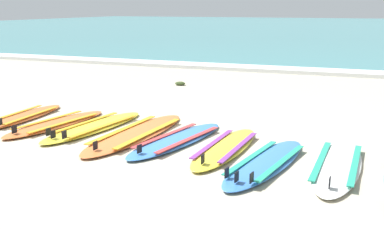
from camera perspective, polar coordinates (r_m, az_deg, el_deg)
The scene contains 12 objects.
ground_plane at distance 6.74m, azimuth -5.34°, elevation -2.79°, with size 80.00×80.00×0.00m, color #B7AD93.
sea at distance 43.09m, azimuth 17.46°, elevation 10.38°, with size 80.00×60.00×0.10m, color teal.
wave_foam_strip at distance 13.82m, azimuth 8.80°, elevation 5.69°, with size 80.00×0.89×0.11m, color white.
surfboard_0 at distance 8.32m, azimuth -20.22°, elevation -0.18°, with size 0.57×1.99×0.18m.
surfboard_1 at distance 7.67m, azimuth -16.49°, elevation -1.02°, with size 0.85×2.12×0.18m.
surfboard_2 at distance 7.33m, azimuth -12.02°, elevation -1.41°, with size 0.86×2.28×0.18m.
surfboard_3 at distance 6.84m, azimuth -6.93°, elevation -2.26°, with size 0.82×2.58×0.18m.
surfboard_4 at distance 6.48m, azimuth -1.85°, elevation -3.08°, with size 0.96×2.21×0.18m.
surfboard_5 at distance 6.13m, azimuth 4.20°, elevation -4.06°, with size 0.61×2.05×0.18m.
surfboard_6 at distance 5.62m, azimuth 9.18°, elevation -5.84°, with size 0.89×2.17×0.18m.
surfboard_7 at distance 5.73m, azimuth 17.60°, elevation -5.93°, with size 0.60×2.18×0.18m.
seaweed_clump_near_shoreline at distance 11.13m, azimuth -1.48°, elevation 3.94°, with size 0.25×0.20×0.09m, color #384723.
Camera 1 is at (2.90, -5.79, 1.87)m, focal length 42.92 mm.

